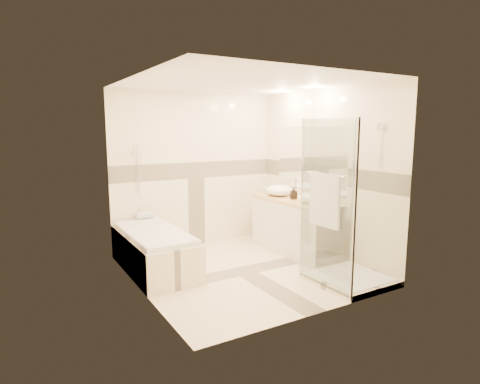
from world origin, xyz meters
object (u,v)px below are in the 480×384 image
amenity_bottle_b (293,194)px  vessel_sink_far (310,198)px  bathtub (154,248)px  shower_enclosure (340,244)px  amenity_bottle_a (294,193)px  vanity (295,226)px  vessel_sink_near (279,190)px

amenity_bottle_b → vessel_sink_far: bearing=-90.0°
bathtub → shower_enclosure: bearing=-41.1°
vessel_sink_far → amenity_bottle_a: bearing=90.0°
bathtub → vessel_sink_far: bearing=-18.3°
amenity_bottle_a → amenity_bottle_b: (0.00, 0.01, -0.02)m
amenity_bottle_a → amenity_bottle_b: amenity_bottle_a is taller
vanity → amenity_bottle_a: bearing=130.1°
vanity → shower_enclosure: shower_enclosure is taller
bathtub → vanity: size_ratio=1.05×
vanity → vessel_sink_near: size_ratio=3.68×
bathtub → amenity_bottle_b: 2.24m
vessel_sink_near → amenity_bottle_b: 0.37m
amenity_bottle_a → amenity_bottle_b: 0.02m
vanity → vessel_sink_near: (-0.02, 0.40, 0.51)m
bathtub → vanity: vanity is taller
amenity_bottle_a → amenity_bottle_b: bearing=90.0°
vanity → vessel_sink_far: (-0.02, -0.36, 0.50)m
vanity → amenity_bottle_b: 0.50m
vanity → vessel_sink_far: bearing=-93.2°
shower_enclosure → vanity: bearing=77.0°
shower_enclosure → amenity_bottle_a: size_ratio=11.01×
vessel_sink_near → amenity_bottle_b: vessel_sink_near is taller
amenity_bottle_b → shower_enclosure: bearing=-101.8°
shower_enclosure → amenity_bottle_b: (0.27, 1.31, 0.42)m
shower_enclosure → vessel_sink_near: 1.75m
bathtub → vessel_sink_near: vessel_sink_near is taller
vessel_sink_far → amenity_bottle_b: (0.00, 0.39, 0.00)m
shower_enclosure → amenity_bottle_b: size_ratio=13.30×
vessel_sink_near → vessel_sink_far: vessel_sink_near is taller
vessel_sink_near → vessel_sink_far: size_ratio=1.21×
shower_enclosure → amenity_bottle_a: 1.39m
bathtub → amenity_bottle_a: size_ratio=9.17×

